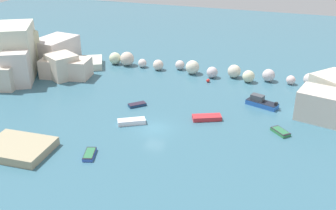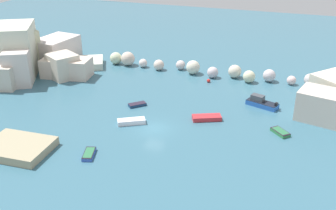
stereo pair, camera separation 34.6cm
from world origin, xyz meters
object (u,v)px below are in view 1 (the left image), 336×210
object	(u,v)px
stone_dock	(18,148)
moored_boat_0	(261,102)
moored_boat_2	(207,118)
moored_boat_3	(132,122)
moored_boat_1	(137,105)
channel_buoy	(208,81)
moored_boat_4	(90,154)
moored_boat_5	(280,132)

from	to	relation	value
stone_dock	moored_boat_0	bearing A→B (deg)	41.42
stone_dock	moored_boat_2	xyz separation A→B (m)	(18.94, 15.42, -0.20)
moored_boat_3	moored_boat_1	bearing A→B (deg)	-104.82
moored_boat_2	moored_boat_3	size ratio (longest dim) A/B	1.09
channel_buoy	moored_boat_2	size ratio (longest dim) A/B	0.14
moored_boat_4	moored_boat_5	xyz separation A→B (m)	(20.42, 12.82, 0.01)
stone_dock	channel_buoy	distance (m)	33.01
moored_boat_4	stone_dock	bearing A→B (deg)	-94.60
stone_dock	moored_boat_2	size ratio (longest dim) A/B	1.80
channel_buoy	moored_boat_0	xyz separation A→B (m)	(9.60, -6.63, 0.26)
moored_boat_2	moored_boat_4	bearing A→B (deg)	27.18
moored_boat_4	channel_buoy	bearing A→B (deg)	147.22
moored_boat_1	moored_boat_2	bearing A→B (deg)	130.52
stone_dock	moored_boat_3	bearing A→B (deg)	48.42
moored_boat_0	moored_boat_4	xyz separation A→B (m)	(-16.98, -20.45, -0.33)
stone_dock	channel_buoy	bearing A→B (deg)	61.48
moored_boat_3	moored_boat_2	bearing A→B (deg)	175.59
stone_dock	moored_boat_0	world-z (taller)	moored_boat_0
moored_boat_0	moored_boat_2	bearing A→B (deg)	66.17
moored_boat_2	moored_boat_3	distance (m)	10.28
moored_boat_4	moored_boat_5	distance (m)	24.11
moored_boat_4	moored_boat_1	bearing A→B (deg)	163.23
stone_dock	moored_boat_1	size ratio (longest dim) A/B	2.90
moored_boat_2	channel_buoy	bearing A→B (deg)	-101.62
moored_boat_0	channel_buoy	bearing A→B (deg)	-15.73
moored_boat_3	moored_boat_5	distance (m)	19.49
moored_boat_2	moored_boat_5	xyz separation A→B (m)	(9.87, -0.68, -0.06)
moored_boat_5	moored_boat_1	bearing A→B (deg)	40.85
channel_buoy	moored_boat_4	world-z (taller)	channel_buoy
moored_boat_3	moored_boat_4	world-z (taller)	moored_boat_3
moored_boat_0	moored_boat_3	size ratio (longest dim) A/B	1.28
channel_buoy	moored_boat_2	world-z (taller)	moored_boat_2
channel_buoy	moored_boat_3	bearing A→B (deg)	-108.55
channel_buoy	moored_boat_0	size ratio (longest dim) A/B	0.12
channel_buoy	moored_boat_2	distance (m)	13.95
stone_dock	moored_boat_5	xyz separation A→B (m)	(28.81, 14.74, -0.27)
moored_boat_2	moored_boat_3	bearing A→B (deg)	1.12
channel_buoy	moored_boat_1	distance (m)	14.74
channel_buoy	stone_dock	bearing A→B (deg)	-118.52
stone_dock	moored_boat_1	distance (m)	18.30
moored_boat_1	moored_boat_4	world-z (taller)	moored_boat_4
moored_boat_0	moored_boat_2	world-z (taller)	moored_boat_0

